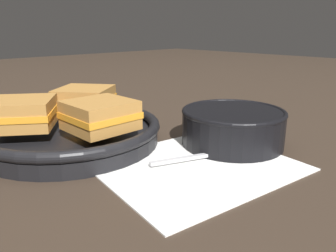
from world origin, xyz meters
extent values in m
plane|color=#382B21|center=(0.00, 0.00, 0.00)|extent=(4.00, 4.00, 0.00)
cube|color=white|center=(-0.04, -0.04, 0.00)|extent=(0.31, 0.27, 0.00)
cylinder|color=black|center=(0.07, -0.02, 0.03)|extent=(0.17, 0.17, 0.06)
cylinder|color=#C14C19|center=(0.07, -0.02, 0.05)|extent=(0.15, 0.15, 0.01)
torus|color=black|center=(0.07, -0.02, 0.06)|extent=(0.18, 0.18, 0.01)
cube|color=silver|center=(-0.05, -0.02, 0.01)|extent=(0.10, 0.05, 0.01)
ellipsoid|color=silver|center=(0.02, -0.05, 0.01)|extent=(0.06, 0.04, 0.01)
cylinder|color=black|center=(-0.13, 0.18, 0.01)|extent=(0.30, 0.30, 0.02)
torus|color=black|center=(-0.13, 0.18, 0.03)|extent=(0.31, 0.31, 0.02)
cube|color=#B27A38|center=(-0.07, 0.22, 0.05)|extent=(0.13, 0.13, 0.02)
cube|color=orange|center=(-0.07, 0.22, 0.07)|extent=(0.14, 0.14, 0.01)
cube|color=#B27A38|center=(-0.07, 0.22, 0.08)|extent=(0.13, 0.13, 0.02)
cube|color=#B27A38|center=(-0.20, 0.20, 0.05)|extent=(0.13, 0.13, 0.02)
cube|color=orange|center=(-0.20, 0.20, 0.07)|extent=(0.14, 0.14, 0.01)
cube|color=#B27A38|center=(-0.20, 0.20, 0.08)|extent=(0.13, 0.13, 0.02)
cube|color=#B27A38|center=(-0.11, 0.10, 0.05)|extent=(0.10, 0.10, 0.02)
cube|color=orange|center=(-0.11, 0.10, 0.07)|extent=(0.10, 0.10, 0.01)
cube|color=#B27A38|center=(-0.11, 0.10, 0.08)|extent=(0.10, 0.10, 0.02)
camera|label=1|loc=(-0.39, -0.33, 0.20)|focal=35.00mm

